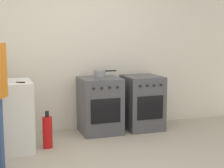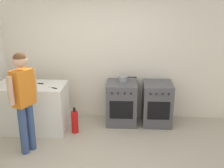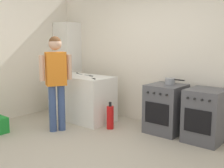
# 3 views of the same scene
# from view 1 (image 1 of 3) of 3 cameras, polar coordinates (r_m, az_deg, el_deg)

# --- Properties ---
(back_wall) EXTENTS (6.00, 0.10, 2.60)m
(back_wall) POSITION_cam_1_polar(r_m,az_deg,el_deg) (5.43, -6.77, 6.07)
(back_wall) COLOR silver
(back_wall) RESTS_ON ground
(oven_left) EXTENTS (0.60, 0.62, 0.85)m
(oven_left) POSITION_cam_1_polar(r_m,az_deg,el_deg) (5.26, -2.03, -3.54)
(oven_left) COLOR #4C4C51
(oven_left) RESTS_ON ground
(oven_right) EXTENTS (0.56, 0.62, 0.85)m
(oven_right) POSITION_cam_1_polar(r_m,az_deg,el_deg) (5.50, 5.06, -3.05)
(oven_right) COLOR #4C4C51
(oven_right) RESTS_ON ground
(pot) EXTENTS (0.36, 0.18, 0.11)m
(pot) POSITION_cam_1_polar(r_m,az_deg,el_deg) (5.27, -2.04, 1.75)
(pot) COLOR gray
(pot) RESTS_ON oven_left
(knife_paring) EXTENTS (0.19, 0.13, 0.01)m
(knife_paring) POSITION_cam_1_polar(r_m,az_deg,el_deg) (4.45, -15.31, 0.27)
(knife_paring) COLOR silver
(knife_paring) RESTS_ON counter_unit
(fire_extinguisher) EXTENTS (0.13, 0.13, 0.50)m
(fire_extinguisher) POSITION_cam_1_polar(r_m,az_deg,el_deg) (4.68, -10.68, -7.82)
(fire_extinguisher) COLOR red
(fire_extinguisher) RESTS_ON ground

